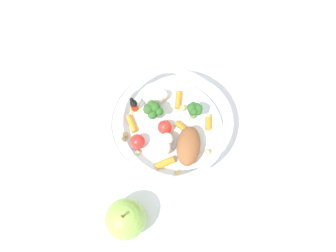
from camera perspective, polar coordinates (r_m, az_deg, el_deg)
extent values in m
plane|color=white|center=(0.65, -1.16, -0.27)|extent=(2.40, 2.40, 0.00)
cylinder|color=white|center=(0.64, 0.00, -0.78)|extent=(0.20, 0.20, 0.01)
torus|color=white|center=(0.60, 0.00, 0.67)|extent=(0.21, 0.21, 0.01)
ellipsoid|color=brown|center=(0.61, 3.28, -3.21)|extent=(0.06, 0.08, 0.04)
cylinder|color=#7FAD5B|center=(0.64, 4.04, 1.94)|extent=(0.01, 0.01, 0.02)
sphere|color=#2D6023|center=(0.62, 3.72, 2.67)|extent=(0.01, 0.01, 0.01)
sphere|color=#2D6023|center=(0.62, 3.87, 2.26)|extent=(0.01, 0.01, 0.01)
sphere|color=#2D6023|center=(0.62, 4.18, 2.27)|extent=(0.01, 0.01, 0.01)
sphere|color=#2D6023|center=(0.62, 4.87, 2.24)|extent=(0.01, 0.01, 0.01)
sphere|color=#2D6023|center=(0.62, 4.86, 2.79)|extent=(0.01, 0.01, 0.01)
sphere|color=#2D6023|center=(0.62, 4.49, 2.98)|extent=(0.02, 0.02, 0.02)
sphere|color=#2D6023|center=(0.62, 4.07, 3.31)|extent=(0.01, 0.01, 0.01)
sphere|color=#2D6023|center=(0.62, 3.78, 2.95)|extent=(0.02, 0.02, 0.02)
cylinder|color=#7FAD5B|center=(0.64, -2.33, 1.88)|extent=(0.01, 0.01, 0.02)
sphere|color=#2D6023|center=(0.62, -3.13, 2.70)|extent=(0.02, 0.02, 0.02)
sphere|color=#2D6023|center=(0.62, -2.48, 1.86)|extent=(0.02, 0.02, 0.02)
sphere|color=#2D6023|center=(0.62, -1.55, 2.31)|extent=(0.01, 0.01, 0.01)
sphere|color=#2D6023|center=(0.62, -2.10, 3.01)|extent=(0.02, 0.02, 0.02)
sphere|color=#2D6023|center=(0.62, -2.67, 3.47)|extent=(0.01, 0.01, 0.01)
sphere|color=silver|center=(0.65, -2.75, 4.73)|extent=(0.03, 0.03, 0.03)
sphere|color=silver|center=(0.65, -1.79, 4.70)|extent=(0.03, 0.03, 0.03)
sphere|color=silver|center=(0.65, -0.87, 5.02)|extent=(0.02, 0.02, 0.02)
sphere|color=silver|center=(0.65, -1.86, 5.18)|extent=(0.02, 0.02, 0.02)
sphere|color=white|center=(0.61, -1.28, -2.89)|extent=(0.03, 0.03, 0.03)
sphere|color=white|center=(0.61, -1.35, -3.35)|extent=(0.02, 0.02, 0.02)
sphere|color=white|center=(0.61, -0.49, -3.40)|extent=(0.03, 0.03, 0.03)
sphere|color=white|center=(0.61, -0.15, -2.06)|extent=(0.02, 0.02, 0.02)
sphere|color=white|center=(0.62, -1.21, -2.64)|extent=(0.02, 0.02, 0.02)
cube|color=yellow|center=(0.65, -5.34, 2.75)|extent=(0.02, 0.02, 0.00)
cylinder|color=red|center=(0.64, -5.42, 3.11)|extent=(0.02, 0.02, 0.02)
sphere|color=black|center=(0.63, -5.53, 3.62)|extent=(0.01, 0.01, 0.01)
sphere|color=black|center=(0.63, -5.81, 4.18)|extent=(0.01, 0.01, 0.01)
sphere|color=black|center=(0.63, -5.32, 3.39)|extent=(0.01, 0.01, 0.01)
cylinder|color=orange|center=(0.64, -5.84, 0.37)|extent=(0.02, 0.03, 0.01)
cylinder|color=orange|center=(0.65, 1.62, 4.15)|extent=(0.02, 0.04, 0.01)
cylinder|color=orange|center=(0.63, 2.21, -0.16)|extent=(0.03, 0.03, 0.01)
cylinder|color=orange|center=(0.61, -0.88, -5.95)|extent=(0.04, 0.02, 0.01)
cylinder|color=orange|center=(0.64, 6.41, 0.40)|extent=(0.01, 0.02, 0.01)
sphere|color=red|center=(0.63, -0.55, -0.20)|extent=(0.03, 0.03, 0.03)
sphere|color=red|center=(0.62, -4.90, -2.52)|extent=(0.03, 0.03, 0.03)
sphere|color=#D1B775|center=(0.65, 2.34, 2.88)|extent=(0.01, 0.01, 0.01)
sphere|color=#D1B775|center=(0.65, 6.45, 1.50)|extent=(0.01, 0.01, 0.01)
sphere|color=tan|center=(0.63, -7.14, -2.12)|extent=(0.01, 0.01, 0.01)
sphere|color=tan|center=(0.61, 1.51, -7.49)|extent=(0.01, 0.01, 0.01)
sphere|color=tan|center=(0.63, -6.83, -1.38)|extent=(0.01, 0.01, 0.01)
sphere|color=#D1B775|center=(0.63, 0.30, -1.20)|extent=(0.01, 0.01, 0.01)
sphere|color=#D1B775|center=(0.62, 6.33, -4.18)|extent=(0.01, 0.01, 0.01)
sphere|color=#D1B775|center=(0.62, -4.87, -4.21)|extent=(0.01, 0.01, 0.01)
sphere|color=#8CB74C|center=(0.58, -6.83, -14.52)|extent=(0.07, 0.07, 0.07)
cylinder|color=brown|center=(0.55, -7.30, -14.10)|extent=(0.00, 0.00, 0.01)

